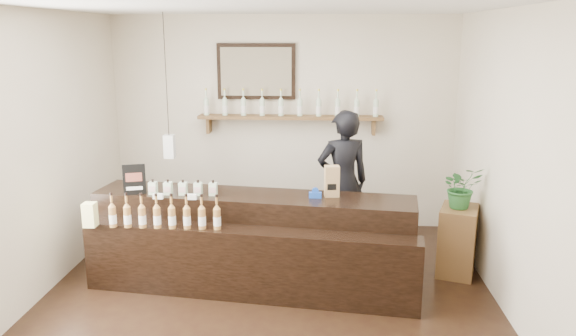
{
  "coord_description": "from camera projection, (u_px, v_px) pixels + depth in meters",
  "views": [
    {
      "loc": [
        0.51,
        -4.86,
        2.57
      ],
      "look_at": [
        0.17,
        0.7,
        1.22
      ],
      "focal_mm": 35.0,
      "sensor_mm": 36.0,
      "label": 1
    }
  ],
  "objects": [
    {
      "name": "promo_sign",
      "position": [
        134.0,
        180.0,
        5.78
      ],
      "size": [
        0.22,
        0.08,
        0.32
      ],
      "color": "black",
      "rests_on": "counter"
    },
    {
      "name": "side_cabinet",
      "position": [
        457.0,
        241.0,
        6.08
      ],
      "size": [
        0.52,
        0.61,
        0.75
      ],
      "color": "brown",
      "rests_on": "ground"
    },
    {
      "name": "room_shell",
      "position": [
        264.0,
        134.0,
        4.95
      ],
      "size": [
        5.0,
        5.0,
        5.0
      ],
      "color": "beige",
      "rests_on": "ground"
    },
    {
      "name": "shopkeeper",
      "position": [
        343.0,
        173.0,
        6.58
      ],
      "size": [
        0.81,
        0.64,
        1.94
      ],
      "primitive_type": "imported",
      "rotation": [
        0.0,
        0.0,
        3.43
      ],
      "color": "black",
      "rests_on": "ground"
    },
    {
      "name": "potted_plant",
      "position": [
        461.0,
        187.0,
        5.94
      ],
      "size": [
        0.49,
        0.45,
        0.46
      ],
      "primitive_type": "imported",
      "rotation": [
        0.0,
        0.0,
        0.25
      ],
      "color": "#245B27",
      "rests_on": "side_cabinet"
    },
    {
      "name": "tape_dispenser",
      "position": [
        315.0,
        194.0,
        5.69
      ],
      "size": [
        0.13,
        0.05,
        0.11
      ],
      "color": "#1845AE",
      "rests_on": "counter"
    },
    {
      "name": "paper_bag",
      "position": [
        332.0,
        181.0,
        5.71
      ],
      "size": [
        0.16,
        0.13,
        0.32
      ],
      "color": "#996E4A",
      "rests_on": "counter"
    },
    {
      "name": "back_wall_decor",
      "position": [
        270.0,
        97.0,
        7.25
      ],
      "size": [
        2.66,
        0.96,
        1.69
      ],
      "color": "brown",
      "rests_on": "ground"
    },
    {
      "name": "counter",
      "position": [
        251.0,
        244.0,
        5.82
      ],
      "size": [
        3.4,
        1.31,
        1.09
      ],
      "color": "black",
      "rests_on": "ground"
    },
    {
      "name": "ground",
      "position": [
        265.0,
        309.0,
        5.35
      ],
      "size": [
        5.0,
        5.0,
        0.0
      ],
      "primitive_type": "plane",
      "color": "black",
      "rests_on": "ground"
    }
  ]
}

